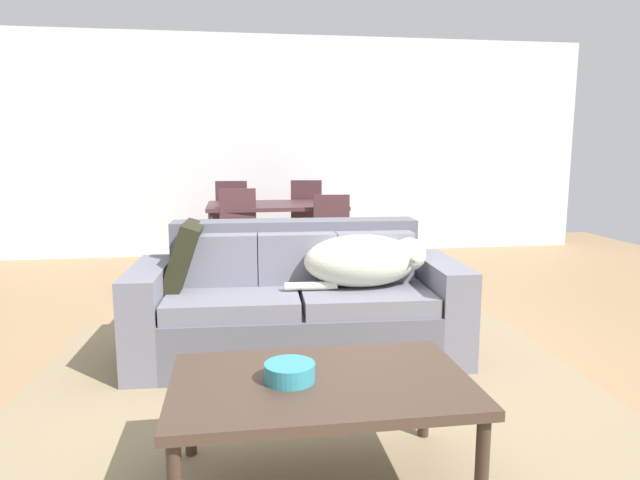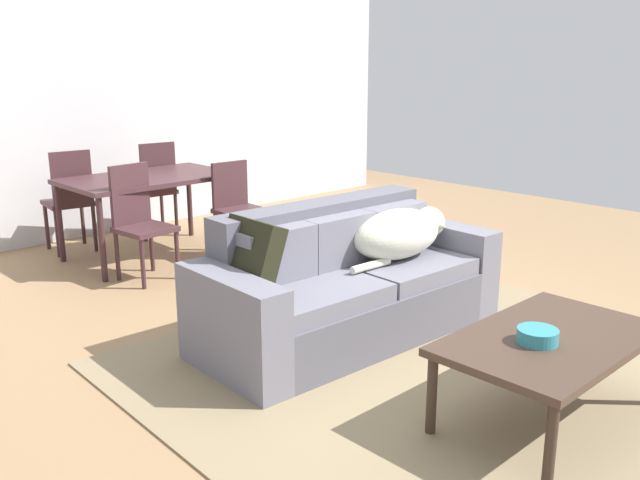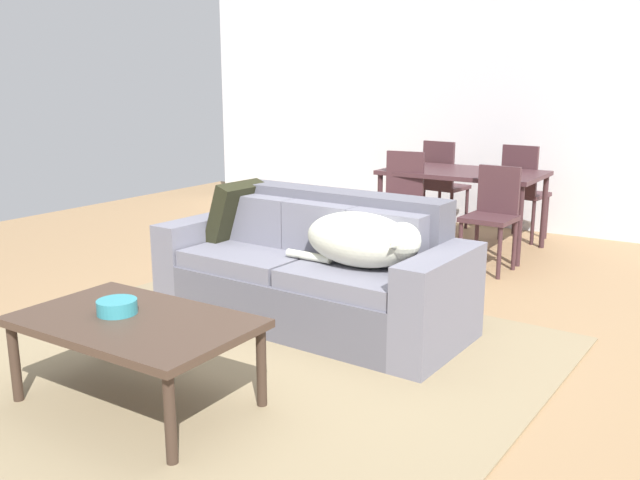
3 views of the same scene
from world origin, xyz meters
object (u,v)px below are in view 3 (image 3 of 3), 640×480
object	(u,v)px
couch	(314,273)
coffee_table	(135,327)
dog_on_left_cushion	(363,240)
dining_chair_near_right	(492,212)
dining_chair_near_left	(401,199)
dining_table	(463,177)
dining_chair_far_right	(522,188)
throw_pillow_by_left_arm	(236,212)
dining_chair_far_left	(443,181)
bowl_on_coffee_table	(117,307)

from	to	relation	value
couch	coffee_table	xyz separation A→B (m)	(-0.08, -1.47, 0.07)
couch	dog_on_left_cushion	world-z (taller)	couch
dog_on_left_cushion	dining_chair_near_right	distance (m)	1.99
dining_chair_near_left	dining_table	bearing A→B (deg)	45.96
coffee_table	dining_chair_far_right	world-z (taller)	dining_chair_far_right
coffee_table	dining_chair_far_right	size ratio (longest dim) A/B	1.20
dining_chair_far_right	dog_on_left_cushion	bearing A→B (deg)	96.21
dining_chair_near_left	coffee_table	bearing A→B (deg)	-91.77
throw_pillow_by_left_arm	coffee_table	distance (m)	1.70
dog_on_left_cushion	coffee_table	size ratio (longest dim) A/B	0.78
dining_table	dining_chair_far_left	distance (m)	0.79
dog_on_left_cushion	dining_chair_far_left	distance (m)	3.35
couch	dog_on_left_cushion	size ratio (longest dim) A/B	2.32
throw_pillow_by_left_arm	dining_chair_near_right	xyz separation A→B (m)	(1.28, 1.80, -0.16)
dining_chair_far_left	dining_chair_far_right	bearing A→B (deg)	-175.34
bowl_on_coffee_table	coffee_table	bearing A→B (deg)	-1.95
coffee_table	dining_chair_far_right	xyz separation A→B (m)	(0.53, 4.57, 0.13)
couch	dining_chair_near_right	distance (m)	1.98
bowl_on_coffee_table	dining_table	world-z (taller)	dining_table
bowl_on_coffee_table	dining_chair_near_right	xyz separation A→B (m)	(0.76, 3.35, 0.01)
coffee_table	dining_chair_near_left	distance (m)	3.48
couch	coffee_table	bearing A→B (deg)	-90.51
throw_pillow_by_left_arm	dining_chair_near_left	world-z (taller)	dining_chair_near_left
bowl_on_coffee_table	dining_table	xyz separation A→B (m)	(0.25, 3.98, 0.19)
dog_on_left_cushion	throw_pillow_by_left_arm	bearing A→B (deg)	173.37
dog_on_left_cushion	throw_pillow_by_left_arm	size ratio (longest dim) A/B	2.11
bowl_on_coffee_table	dining_chair_far_right	bearing A→B (deg)	81.93
dining_chair_far_left	coffee_table	bearing A→B (deg)	101.52
dining_table	dining_chair_near_right	size ratio (longest dim) A/B	1.66
dog_on_left_cushion	dining_chair_near_left	world-z (taller)	dining_chair_near_left
coffee_table	dining_chair_near_right	xyz separation A→B (m)	(0.63, 3.36, 0.09)
coffee_table	bowl_on_coffee_table	size ratio (longest dim) A/B	5.91
throw_pillow_by_left_arm	dining_chair_near_right	world-z (taller)	throw_pillow_by_left_arm
coffee_table	dining_table	bearing A→B (deg)	88.21
couch	dog_on_left_cushion	xyz separation A→B (m)	(0.42, -0.10, 0.30)
couch	dining_chair_far_left	bearing A→B (deg)	99.92
dining_chair_far_right	dining_chair_near_right	bearing A→B (deg)	101.82
throw_pillow_by_left_arm	bowl_on_coffee_table	world-z (taller)	throw_pillow_by_left_arm
throw_pillow_by_left_arm	bowl_on_coffee_table	size ratio (longest dim) A/B	2.19
bowl_on_coffee_table	dog_on_left_cushion	bearing A→B (deg)	65.72
dog_on_left_cushion	dining_chair_far_left	bearing A→B (deg)	106.83
coffee_table	dining_chair_far_left	distance (m)	4.63
dining_chair_far_left	dining_table	bearing A→B (deg)	133.68
dog_on_left_cushion	dining_chair_far_left	size ratio (longest dim) A/B	0.94
bowl_on_coffee_table	dining_chair_far_left	world-z (taller)	dining_chair_far_left
coffee_table	bowl_on_coffee_table	distance (m)	0.15
dining_chair_near_left	dining_chair_far_right	size ratio (longest dim) A/B	0.97
dining_chair_far_left	dining_chair_far_right	distance (m)	0.86
couch	dog_on_left_cushion	bearing A→B (deg)	-10.44
coffee_table	bowl_on_coffee_table	bearing A→B (deg)	178.05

